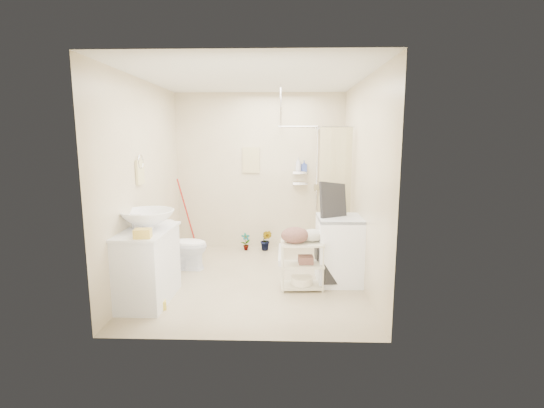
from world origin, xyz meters
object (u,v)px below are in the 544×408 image
(vanity, at_px, (148,266))
(toilet, at_px, (183,245))
(washing_machine, at_px, (340,250))
(laundry_rack, at_px, (302,261))

(vanity, relative_size, toilet, 1.39)
(toilet, height_order, washing_machine, washing_machine)
(vanity, height_order, washing_machine, washing_machine)
(washing_machine, xyz_separation_m, laundry_rack, (-0.51, -0.27, -0.07))
(vanity, relative_size, laundry_rack, 1.33)
(washing_machine, distance_m, laundry_rack, 0.58)
(vanity, bearing_deg, toilet, 84.95)
(toilet, distance_m, laundry_rack, 1.82)
(toilet, bearing_deg, washing_machine, -98.90)
(toilet, bearing_deg, laundry_rack, -110.58)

